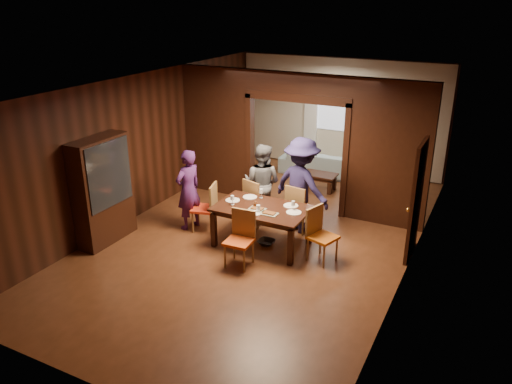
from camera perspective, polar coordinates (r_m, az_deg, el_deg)
The scene contains 32 objects.
floor at distance 9.72m, azimuth 0.75°, elevation -4.92°, with size 9.00×9.00×0.00m, color #522C17.
ceiling at distance 8.81m, azimuth 0.84°, elevation 12.20°, with size 5.50×9.00×0.02m, color silver.
room_walls at distance 10.79m, azimuth 5.23°, elevation 6.31°, with size 5.52×9.01×2.90m.
person_purple at distance 9.80m, azimuth -7.74°, elevation 0.26°, with size 0.59×0.39×1.61m, color #4B205F.
person_grey at distance 10.02m, azimuth 0.69°, elevation 1.03°, with size 0.79×0.62×1.63m, color slate.
person_navy at distance 9.60m, azimuth 5.21°, elevation 0.77°, with size 1.21×0.70×1.88m, color #221C47.
sofa at distance 12.99m, azimuth 7.28°, elevation 3.32°, with size 2.02×0.79×0.59m, color #94B5C2.
serving_bowl at distance 9.03m, azimuth 1.24°, elevation -1.49°, with size 0.32×0.32×0.08m, color black.
dining_table at distance 9.19m, azimuth 0.68°, elevation -3.93°, with size 1.69×1.05×0.76m, color black.
coffee_table at distance 11.95m, azimuth 7.23°, elevation 1.18°, with size 0.80×0.50×0.40m, color black.
chair_left at distance 9.78m, azimuth -5.98°, elevation -1.73°, with size 0.44×0.44×0.97m, color red, non-canonical shape.
chair_right at distance 8.68m, azimuth 7.64°, elevation -4.96°, with size 0.44×0.44×0.97m, color #CE6113, non-canonical shape.
chair_far_l at distance 9.99m, azimuth 0.24°, elevation -1.09°, with size 0.44×0.44×0.97m, color red, non-canonical shape.
chair_far_r at distance 9.74m, azimuth 5.05°, elevation -1.79°, with size 0.44×0.44×0.97m, color orange, non-canonical shape.
chair_near at distance 8.47m, azimuth -1.97°, elevation -5.49°, with size 0.44×0.44×0.97m, color #D04913, non-canonical shape.
hutch at distance 9.55m, azimuth -17.10°, elevation 0.14°, with size 0.40×1.20×2.00m, color black.
door_right at distance 9.01m, azimuth 17.85°, elevation -0.92°, with size 0.06×0.90×2.10m, color black.
window_far at distance 13.10m, azimuth 9.52°, elevation 9.72°, with size 1.20×0.03×1.30m, color silver.
curtain_left at distance 13.39m, azimuth 6.27°, elevation 8.17°, with size 0.35×0.06×2.40m, color white.
curtain_right at distance 12.96m, azimuth 12.51°, elevation 7.33°, with size 0.35×0.06×2.40m, color white.
plate_left at distance 9.33m, azimuth -2.68°, elevation -0.94°, with size 0.27×0.27×0.01m, color silver.
plate_far_l at distance 9.46m, azimuth -0.71°, elevation -0.58°, with size 0.27×0.27×0.01m, color white.
plate_far_r at distance 9.10m, azimuth 4.00°, elevation -1.56°, with size 0.27×0.27×0.01m, color white.
plate_right at distance 8.83m, azimuth 4.34°, elevation -2.33°, with size 0.27×0.27×0.01m, color white.
plate_near at distance 8.79m, azimuth -0.13°, elevation -2.38°, with size 0.27×0.27×0.01m, color white.
platter_a at distance 8.92m, azimuth 0.15°, elevation -1.91°, with size 0.30×0.20×0.04m, color gray.
platter_b at distance 8.74m, azimuth 1.52°, elevation -2.45°, with size 0.30×0.20×0.04m, color gray.
wineglass_left at distance 9.11m, azimuth -2.72°, elevation -0.94°, with size 0.08×0.08×0.18m, color silver, non-canonical shape.
wineglass_far at distance 9.41m, azimuth 0.60°, elevation -0.16°, with size 0.08×0.08×0.18m, color silver, non-canonical shape.
wineglass_right at distance 8.89m, azimuth 4.27°, elevation -1.57°, with size 0.08×0.08×0.18m, color white, non-canonical shape.
tumbler at distance 8.79m, azimuth 0.26°, elevation -1.93°, with size 0.07×0.07×0.14m, color white.
condiment_jar at distance 9.00m, azimuth -0.04°, elevation -1.45°, with size 0.08×0.08×0.11m, color #482310, non-canonical shape.
Camera 1 is at (3.82, -7.80, 4.35)m, focal length 35.00 mm.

